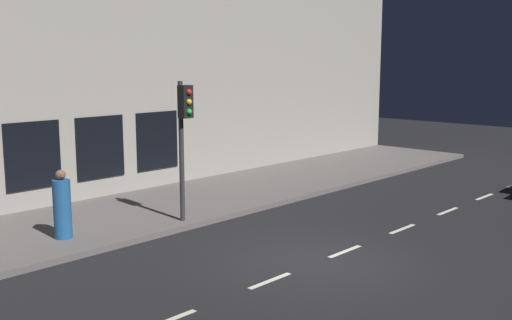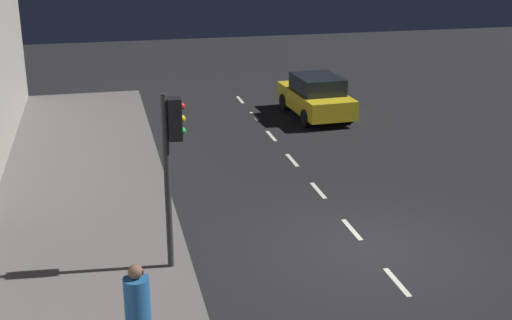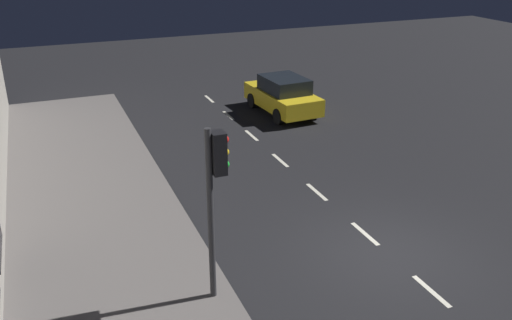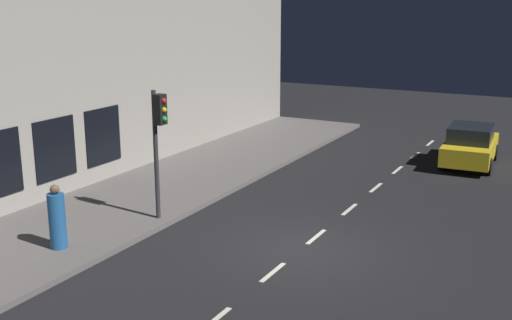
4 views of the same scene
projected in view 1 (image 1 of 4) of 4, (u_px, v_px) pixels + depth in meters
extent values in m
plane|color=black|center=(319.00, 262.00, 13.41)|extent=(60.00, 60.00, 0.00)
cube|color=#5B5654|center=(146.00, 211.00, 17.62)|extent=(4.50, 32.00, 0.15)
cube|color=gray|center=(92.00, 78.00, 18.73)|extent=(0.60, 32.00, 7.66)
cube|color=black|center=(157.00, 140.00, 20.43)|extent=(0.04, 1.67, 1.92)
cube|color=black|center=(100.00, 147.00, 18.85)|extent=(0.04, 1.67, 1.92)
cube|color=black|center=(33.00, 155.00, 17.27)|extent=(0.04, 1.67, 1.92)
cube|color=beige|center=(484.00, 197.00, 19.75)|extent=(0.12, 1.20, 0.01)
cube|color=beige|center=(448.00, 211.00, 17.88)|extent=(0.12, 1.20, 0.01)
cube|color=beige|center=(402.00, 229.00, 16.01)|extent=(0.12, 1.20, 0.01)
cube|color=beige|center=(345.00, 251.00, 14.13)|extent=(0.12, 1.20, 0.01)
cube|color=beige|center=(270.00, 281.00, 12.26)|extent=(0.12, 1.20, 0.01)
cylinder|color=#2D2D30|center=(181.00, 152.00, 15.99)|extent=(0.13, 0.13, 3.69)
cube|color=black|center=(185.00, 102.00, 15.65)|extent=(0.26, 0.32, 0.84)
sphere|color=red|center=(189.00, 92.00, 15.51)|extent=(0.15, 0.15, 0.15)
sphere|color=gold|center=(189.00, 102.00, 15.55)|extent=(0.15, 0.15, 0.15)
sphere|color=green|center=(189.00, 112.00, 15.59)|extent=(0.15, 0.15, 0.15)
cylinder|color=#1E5189|center=(62.00, 209.00, 14.59)|extent=(0.51, 0.51, 1.42)
sphere|color=brown|center=(60.00, 175.00, 14.45)|extent=(0.24, 0.24, 0.24)
cube|color=brown|center=(62.00, 176.00, 14.36)|extent=(0.06, 0.08, 0.07)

